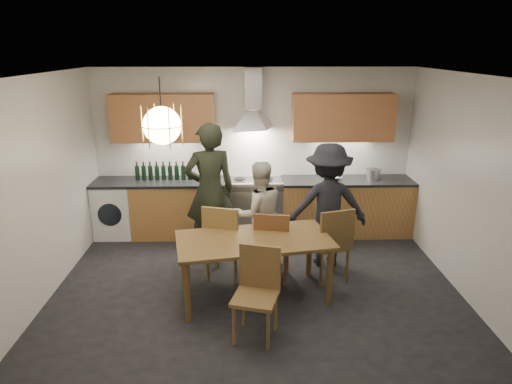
{
  "coord_description": "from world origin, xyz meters",
  "views": [
    {
      "loc": [
        -0.12,
        -4.89,
        2.89
      ],
      "look_at": [
        0.0,
        0.4,
        1.2
      ],
      "focal_mm": 32.0,
      "sensor_mm": 36.0,
      "label": 1
    }
  ],
  "objects_px": {
    "mixing_bowl": "(333,178)",
    "wine_bottles": "(163,171)",
    "chair_front": "(257,286)",
    "person_right": "(327,205)",
    "person_left": "(210,191)",
    "dining_table": "(254,245)",
    "stock_pot": "(373,174)",
    "person_mid": "(259,214)",
    "chair_back_left": "(223,237)"
  },
  "relations": [
    {
      "from": "mixing_bowl",
      "to": "wine_bottles",
      "type": "relative_size",
      "value": 0.32
    },
    {
      "from": "mixing_bowl",
      "to": "chair_front",
      "type": "bearing_deg",
      "value": -115.1
    },
    {
      "from": "person_right",
      "to": "person_left",
      "type": "bearing_deg",
      "value": -12.49
    },
    {
      "from": "dining_table",
      "to": "person_right",
      "type": "height_order",
      "value": "person_right"
    },
    {
      "from": "person_left",
      "to": "stock_pot",
      "type": "relative_size",
      "value": 8.97
    },
    {
      "from": "person_mid",
      "to": "person_right",
      "type": "xyz_separation_m",
      "value": [
        0.93,
        0.01,
        0.12
      ]
    },
    {
      "from": "chair_back_left",
      "to": "person_left",
      "type": "bearing_deg",
      "value": -58.48
    },
    {
      "from": "person_left",
      "to": "person_mid",
      "type": "relative_size",
      "value": 1.32
    },
    {
      "from": "chair_front",
      "to": "mixing_bowl",
      "type": "xyz_separation_m",
      "value": [
        1.25,
        2.67,
        0.38
      ]
    },
    {
      "from": "person_left",
      "to": "stock_pot",
      "type": "distance_m",
      "value": 2.63
    },
    {
      "from": "person_right",
      "to": "mixing_bowl",
      "type": "bearing_deg",
      "value": -106.1
    },
    {
      "from": "chair_back_left",
      "to": "person_left",
      "type": "height_order",
      "value": "person_left"
    },
    {
      "from": "chair_front",
      "to": "dining_table",
      "type": "bearing_deg",
      "value": 107.41
    },
    {
      "from": "stock_pot",
      "to": "wine_bottles",
      "type": "xyz_separation_m",
      "value": [
        -3.29,
        0.04,
        0.07
      ]
    },
    {
      "from": "mixing_bowl",
      "to": "person_left",
      "type": "bearing_deg",
      "value": -158.24
    },
    {
      "from": "person_left",
      "to": "person_mid",
      "type": "bearing_deg",
      "value": 141.56
    },
    {
      "from": "dining_table",
      "to": "person_left",
      "type": "xyz_separation_m",
      "value": [
        -0.59,
        1.18,
        0.3
      ]
    },
    {
      "from": "chair_back_left",
      "to": "person_mid",
      "type": "distance_m",
      "value": 0.66
    },
    {
      "from": "person_mid",
      "to": "stock_pot",
      "type": "bearing_deg",
      "value": -165.54
    },
    {
      "from": "chair_front",
      "to": "person_left",
      "type": "xyz_separation_m",
      "value": [
        -0.61,
        1.93,
        0.42
      ]
    },
    {
      "from": "person_right",
      "to": "chair_front",
      "type": "bearing_deg",
      "value": 56.79
    },
    {
      "from": "chair_back_left",
      "to": "chair_front",
      "type": "height_order",
      "value": "chair_back_left"
    },
    {
      "from": "chair_back_left",
      "to": "stock_pot",
      "type": "height_order",
      "value": "stock_pot"
    },
    {
      "from": "dining_table",
      "to": "person_mid",
      "type": "relative_size",
      "value": 1.31
    },
    {
      "from": "person_left",
      "to": "wine_bottles",
      "type": "bearing_deg",
      "value": -60.3
    },
    {
      "from": "person_left",
      "to": "mixing_bowl",
      "type": "bearing_deg",
      "value": -172.14
    },
    {
      "from": "chair_front",
      "to": "person_mid",
      "type": "bearing_deg",
      "value": 103.69
    },
    {
      "from": "dining_table",
      "to": "stock_pot",
      "type": "bearing_deg",
      "value": 35.18
    },
    {
      "from": "person_left",
      "to": "person_mid",
      "type": "height_order",
      "value": "person_left"
    },
    {
      "from": "person_mid",
      "to": "mixing_bowl",
      "type": "bearing_deg",
      "value": -154.8
    },
    {
      "from": "chair_front",
      "to": "wine_bottles",
      "type": "distance_m",
      "value": 3.12
    },
    {
      "from": "mixing_bowl",
      "to": "stock_pot",
      "type": "distance_m",
      "value": 0.64
    },
    {
      "from": "dining_table",
      "to": "stock_pot",
      "type": "distance_m",
      "value": 2.76
    },
    {
      "from": "chair_front",
      "to": "wine_bottles",
      "type": "height_order",
      "value": "wine_bottles"
    },
    {
      "from": "mixing_bowl",
      "to": "dining_table",
      "type": "bearing_deg",
      "value": -123.46
    },
    {
      "from": "chair_back_left",
      "to": "person_left",
      "type": "distance_m",
      "value": 0.87
    },
    {
      "from": "person_left",
      "to": "person_right",
      "type": "distance_m",
      "value": 1.64
    },
    {
      "from": "wine_bottles",
      "to": "person_left",
      "type": "bearing_deg",
      "value": -46.39
    },
    {
      "from": "dining_table",
      "to": "wine_bottles",
      "type": "height_order",
      "value": "wine_bottles"
    },
    {
      "from": "chair_front",
      "to": "mixing_bowl",
      "type": "relative_size",
      "value": 3.43
    },
    {
      "from": "chair_back_left",
      "to": "chair_front",
      "type": "xyz_separation_m",
      "value": [
        0.4,
        -1.18,
        -0.03
      ]
    },
    {
      "from": "wine_bottles",
      "to": "person_mid",
      "type": "bearing_deg",
      "value": -37.76
    },
    {
      "from": "person_right",
      "to": "mixing_bowl",
      "type": "xyz_separation_m",
      "value": [
        0.26,
        1.04,
        0.09
      ]
    },
    {
      "from": "dining_table",
      "to": "wine_bottles",
      "type": "distance_m",
      "value": 2.46
    },
    {
      "from": "dining_table",
      "to": "wine_bottles",
      "type": "bearing_deg",
      "value": 113.95
    },
    {
      "from": "person_mid",
      "to": "dining_table",
      "type": "bearing_deg",
      "value": 68.4
    },
    {
      "from": "dining_table",
      "to": "person_right",
      "type": "bearing_deg",
      "value": 30.61
    },
    {
      "from": "person_mid",
      "to": "mixing_bowl",
      "type": "xyz_separation_m",
      "value": [
        1.19,
        1.05,
        0.2
      ]
    },
    {
      "from": "mixing_bowl",
      "to": "person_mid",
      "type": "bearing_deg",
      "value": -138.52
    },
    {
      "from": "person_right",
      "to": "wine_bottles",
      "type": "height_order",
      "value": "person_right"
    }
  ]
}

